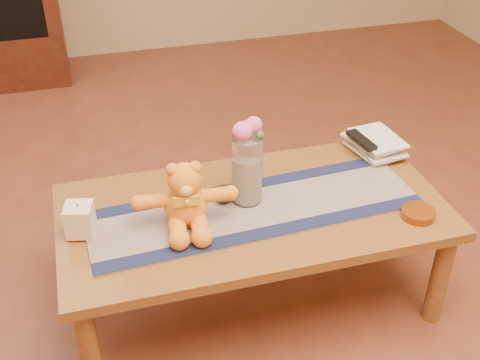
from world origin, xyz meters
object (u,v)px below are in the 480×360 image
object	(u,v)px
glass_vase	(247,170)
bronze_ball	(224,194)
book_bottom	(358,155)
amber_dish	(418,213)
pillar_candle	(80,219)
tv_remote	(361,140)
teddy_bear	(185,195)

from	to	relation	value
glass_vase	bronze_ball	world-z (taller)	glass_vase
book_bottom	amber_dish	bearing A→B (deg)	-97.68
pillar_candle	bronze_ball	bearing A→B (deg)	4.66
bronze_ball	amber_dish	bearing A→B (deg)	-22.49
glass_vase	amber_dish	distance (m)	0.63
pillar_candle	glass_vase	size ratio (longest dim) A/B	0.42
bronze_ball	tv_remote	distance (m)	0.63
glass_vase	amber_dish	xyz separation A→B (m)	(0.56, -0.26, -0.12)
glass_vase	book_bottom	bearing A→B (deg)	18.24
teddy_bear	tv_remote	world-z (taller)	teddy_bear
teddy_bear	bronze_ball	xyz separation A→B (m)	(0.16, 0.08, -0.08)
pillar_candle	bronze_ball	size ratio (longest dim) A/B	1.55
teddy_bear	book_bottom	xyz separation A→B (m)	(0.77, 0.24, -0.11)
bronze_ball	teddy_bear	bearing A→B (deg)	-152.51
pillar_candle	tv_remote	size ratio (longest dim) A/B	0.68
bronze_ball	amber_dish	size ratio (longest dim) A/B	0.59
teddy_bear	pillar_candle	size ratio (longest dim) A/B	3.12
teddy_bear	glass_vase	xyz separation A→B (m)	(0.24, 0.07, 0.01)
pillar_candle	book_bottom	world-z (taller)	pillar_candle
pillar_candle	teddy_bear	bearing A→B (deg)	-6.27
book_bottom	amber_dish	world-z (taller)	amber_dish
amber_dish	tv_remote	bearing A→B (deg)	94.20
teddy_bear	amber_dish	size ratio (longest dim) A/B	2.85
pillar_candle	tv_remote	xyz separation A→B (m)	(1.13, 0.20, 0.02)
tv_remote	glass_vase	bearing A→B (deg)	-171.77
book_bottom	tv_remote	distance (m)	0.08
pillar_candle	tv_remote	world-z (taller)	pillar_candle
teddy_bear	amber_dish	bearing A→B (deg)	-7.68
teddy_bear	bronze_ball	size ratio (longest dim) A/B	4.85
teddy_bear	book_bottom	distance (m)	0.81
glass_vase	tv_remote	size ratio (longest dim) A/B	1.62
bronze_ball	amber_dish	distance (m)	0.70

